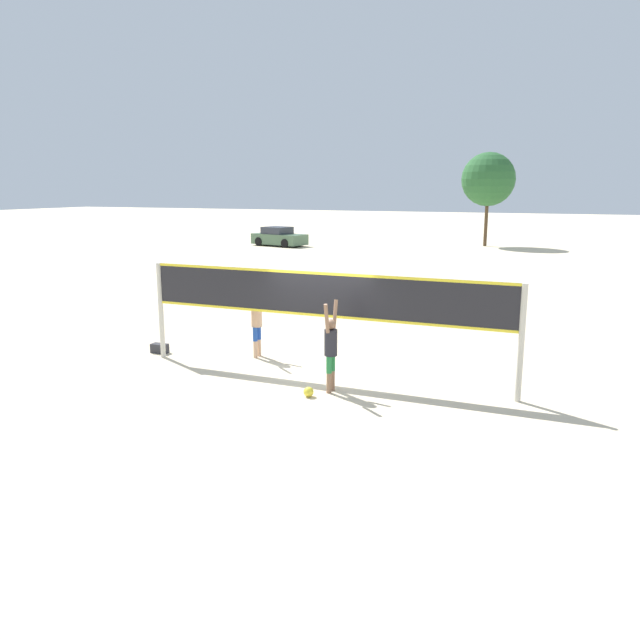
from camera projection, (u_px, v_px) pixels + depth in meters
name	position (u px, v px, depth m)	size (l,w,h in m)	color
ground_plane	(320.00, 377.00, 14.60)	(200.00, 200.00, 0.00)	beige
volleyball_net	(320.00, 303.00, 14.24)	(9.01, 0.13, 2.47)	beige
player_spiker	(331.00, 345.00, 13.32)	(0.28, 0.68, 1.99)	#8C664C
player_blocker	(257.00, 318.00, 16.10)	(0.28, 0.69, 1.99)	tan
volleyball	(309.00, 392.00, 13.18)	(0.22, 0.22, 0.22)	yellow
gear_bag	(160.00, 348.00, 16.68)	(0.45, 0.24, 0.25)	#2D2D33
parked_car_near	(279.00, 237.00, 47.09)	(4.49, 2.80, 1.43)	#4C6B4C
tree_left_cluster	(488.00, 179.00, 46.06)	(3.94, 3.94, 6.90)	#4C3823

